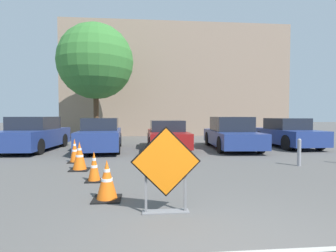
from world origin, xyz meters
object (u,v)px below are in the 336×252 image
at_px(parked_car_second, 101,135).
at_px(parked_car_fifth, 287,134).
at_px(road_closed_sign, 166,168).
at_px(parked_car_nearest, 34,135).
at_px(parked_car_fourth, 231,134).
at_px(traffic_cone_third, 80,156).
at_px(traffic_cone_nearest, 107,180).
at_px(traffic_cone_second, 94,167).
at_px(bollard_nearest, 299,151).
at_px(parked_car_third, 167,135).
at_px(traffic_cone_fourth, 75,151).

relative_size(parked_car_second, parked_car_fifth, 1.09).
distance_m(road_closed_sign, parked_car_second, 8.28).
height_order(parked_car_nearest, parked_car_fourth, parked_car_nearest).
bearing_deg(traffic_cone_third, parked_car_fourth, 36.15).
height_order(traffic_cone_nearest, parked_car_nearest, parked_car_nearest).
bearing_deg(parked_car_second, traffic_cone_second, 93.60).
relative_size(traffic_cone_second, traffic_cone_third, 0.88).
distance_m(parked_car_nearest, bollard_nearest, 10.90).
height_order(parked_car_nearest, parked_car_third, parked_car_nearest).
height_order(road_closed_sign, traffic_cone_fourth, road_closed_sign).
bearing_deg(parked_car_nearest, parked_car_third, -176.30).
relative_size(parked_car_third, parked_car_fifth, 1.06).
relative_size(road_closed_sign, parked_car_third, 0.32).
distance_m(traffic_cone_fourth, parked_car_third, 4.88).
relative_size(parked_car_third, bollard_nearest, 5.11).
bearing_deg(parked_car_fifth, traffic_cone_third, 26.33).
relative_size(road_closed_sign, traffic_cone_fourth, 1.73).
relative_size(traffic_cone_fourth, parked_car_third, 0.19).
xyz_separation_m(road_closed_sign, parked_car_nearest, (-5.36, 8.23, -0.03)).
bearing_deg(traffic_cone_second, traffic_cone_fourth, 113.32).
bearing_deg(parked_car_fifth, traffic_cone_second, 34.70).
xyz_separation_m(road_closed_sign, parked_car_fifth, (6.84, 8.41, -0.06)).
bearing_deg(parked_car_third, traffic_cone_fourth, 44.96).
bearing_deg(traffic_cone_third, parked_car_third, 58.04).
bearing_deg(traffic_cone_second, parked_car_third, 69.45).
bearing_deg(bollard_nearest, road_closed_sign, -141.25).
relative_size(traffic_cone_nearest, traffic_cone_fourth, 0.92).
height_order(traffic_cone_nearest, parked_car_fourth, parked_car_fourth).
bearing_deg(traffic_cone_fourth, road_closed_sign, -60.98).
distance_m(traffic_cone_second, parked_car_second, 5.80).
height_order(traffic_cone_third, parked_car_third, parked_car_third).
bearing_deg(traffic_cone_nearest, road_closed_sign, -36.96).
bearing_deg(traffic_cone_third, parked_car_second, 91.27).
bearing_deg(traffic_cone_third, traffic_cone_second, -63.88).
height_order(traffic_cone_second, parked_car_third, parked_car_third).
xyz_separation_m(traffic_cone_nearest, traffic_cone_fourth, (-1.64, 4.05, 0.03)).
distance_m(traffic_cone_fourth, parked_car_second, 3.15).
distance_m(parked_car_second, parked_car_fifth, 9.17).
bearing_deg(bollard_nearest, traffic_cone_second, -166.94).
bearing_deg(bollard_nearest, parked_car_fourth, 99.31).
bearing_deg(parked_car_fifth, bollard_nearest, 62.26).
bearing_deg(traffic_cone_fourth, parked_car_fourth, 25.78).
distance_m(road_closed_sign, parked_car_third, 8.34).
xyz_separation_m(traffic_cone_third, traffic_cone_fourth, (-0.46, 1.26, -0.00)).
height_order(traffic_cone_second, parked_car_fourth, parked_car_fourth).
relative_size(traffic_cone_nearest, traffic_cone_second, 1.04).
bearing_deg(road_closed_sign, traffic_cone_nearest, 143.04).
distance_m(parked_car_nearest, parked_car_third, 6.10).
relative_size(traffic_cone_fourth, parked_car_fourth, 0.17).
xyz_separation_m(road_closed_sign, traffic_cone_fourth, (-2.68, 4.84, -0.34)).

